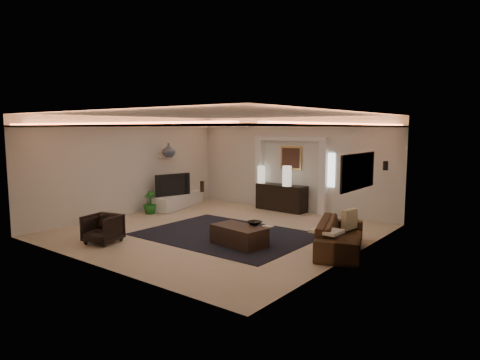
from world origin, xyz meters
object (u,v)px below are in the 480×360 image
Objects in this scene: sofa at (340,236)px; armchair at (103,229)px; coffee_table at (239,236)px; console at (281,198)px.

armchair is at bearing 100.59° from sofa.
console is at bearing 117.51° from coffee_table.
sofa is (3.35, -3.01, -0.08)m from console.
armchair is (-4.50, -2.70, 0.00)m from sofa.
console is at bearing 27.69° from sofa.
console reaches higher than armchair.
sofa is at bearing -39.21° from console.
console is at bearing 65.84° from armchair.
armchair is at bearing -98.63° from console.
console is 4.50m from sofa.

